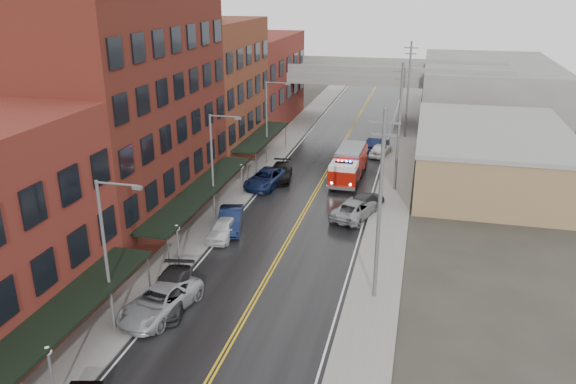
# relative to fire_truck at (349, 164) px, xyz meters

# --- Properties ---
(road) EXTENTS (11.00, 160.00, 0.02)m
(road) POSITION_rel_fire_truck_xyz_m (-2.46, -7.02, -1.63)
(road) COLOR black
(road) RESTS_ON ground
(sidewalk_left) EXTENTS (3.00, 160.00, 0.15)m
(sidewalk_left) POSITION_rel_fire_truck_xyz_m (-9.76, -7.02, -1.57)
(sidewalk_left) COLOR slate
(sidewalk_left) RESTS_ON ground
(sidewalk_right) EXTENTS (3.00, 160.00, 0.15)m
(sidewalk_right) POSITION_rel_fire_truck_xyz_m (4.84, -7.02, -1.57)
(sidewalk_right) COLOR slate
(sidewalk_right) RESTS_ON ground
(curb_left) EXTENTS (0.30, 160.00, 0.15)m
(curb_left) POSITION_rel_fire_truck_xyz_m (-8.11, -7.02, -1.57)
(curb_left) COLOR gray
(curb_left) RESTS_ON ground
(curb_right) EXTENTS (0.30, 160.00, 0.15)m
(curb_right) POSITION_rel_fire_truck_xyz_m (3.19, -7.02, -1.57)
(curb_right) COLOR gray
(curb_right) RESTS_ON ground
(brick_building_b) EXTENTS (9.00, 20.00, 18.00)m
(brick_building_b) POSITION_rel_fire_truck_xyz_m (-15.76, -14.02, 7.36)
(brick_building_b) COLOR #521D15
(brick_building_b) RESTS_ON ground
(brick_building_c) EXTENTS (9.00, 15.00, 15.00)m
(brick_building_c) POSITION_rel_fire_truck_xyz_m (-15.76, 3.48, 5.86)
(brick_building_c) COLOR brown
(brick_building_c) RESTS_ON ground
(brick_building_far) EXTENTS (9.00, 20.00, 12.00)m
(brick_building_far) POSITION_rel_fire_truck_xyz_m (-15.76, 20.98, 4.36)
(brick_building_far) COLOR maroon
(brick_building_far) RESTS_ON ground
(tan_building) EXTENTS (14.00, 22.00, 5.00)m
(tan_building) POSITION_rel_fire_truck_xyz_m (13.54, 2.98, 0.86)
(tan_building) COLOR #93764F
(tan_building) RESTS_ON ground
(right_far_block) EXTENTS (18.00, 30.00, 8.00)m
(right_far_block) POSITION_rel_fire_truck_xyz_m (15.54, 32.98, 2.36)
(right_far_block) COLOR slate
(right_far_block) RESTS_ON ground
(awning_0) EXTENTS (2.60, 16.00, 3.09)m
(awning_0) POSITION_rel_fire_truck_xyz_m (-9.95, -33.02, 1.35)
(awning_0) COLOR black
(awning_0) RESTS_ON ground
(awning_1) EXTENTS (2.60, 18.00, 3.09)m
(awning_1) POSITION_rel_fire_truck_xyz_m (-9.95, -14.02, 1.35)
(awning_1) COLOR black
(awning_1) RESTS_ON ground
(awning_2) EXTENTS (2.60, 13.00, 3.09)m
(awning_2) POSITION_rel_fire_truck_xyz_m (-9.95, 3.48, 1.34)
(awning_2) COLOR black
(awning_2) RESTS_ON ground
(globe_lamp_0) EXTENTS (0.44, 0.44, 3.12)m
(globe_lamp_0) POSITION_rel_fire_truck_xyz_m (-8.86, -35.02, 0.67)
(globe_lamp_0) COLOR #59595B
(globe_lamp_0) RESTS_ON ground
(globe_lamp_1) EXTENTS (0.44, 0.44, 3.12)m
(globe_lamp_1) POSITION_rel_fire_truck_xyz_m (-8.86, -21.02, 0.67)
(globe_lamp_1) COLOR #59595B
(globe_lamp_1) RESTS_ON ground
(globe_lamp_2) EXTENTS (0.44, 0.44, 3.12)m
(globe_lamp_2) POSITION_rel_fire_truck_xyz_m (-8.86, -7.02, 0.67)
(globe_lamp_2) COLOR #59595B
(globe_lamp_2) RESTS_ON ground
(street_lamp_0) EXTENTS (2.64, 0.22, 9.00)m
(street_lamp_0) POSITION_rel_fire_truck_xyz_m (-9.01, -29.02, 3.54)
(street_lamp_0) COLOR #59595B
(street_lamp_0) RESTS_ON ground
(street_lamp_1) EXTENTS (2.64, 0.22, 9.00)m
(street_lamp_1) POSITION_rel_fire_truck_xyz_m (-9.01, -13.02, 3.54)
(street_lamp_1) COLOR #59595B
(street_lamp_1) RESTS_ON ground
(street_lamp_2) EXTENTS (2.64, 0.22, 9.00)m
(street_lamp_2) POSITION_rel_fire_truck_xyz_m (-9.01, 2.98, 3.54)
(street_lamp_2) COLOR #59595B
(street_lamp_2) RESTS_ON ground
(utility_pole_0) EXTENTS (1.80, 0.24, 12.00)m
(utility_pole_0) POSITION_rel_fire_truck_xyz_m (4.74, -22.02, 4.66)
(utility_pole_0) COLOR #59595B
(utility_pole_0) RESTS_ON ground
(utility_pole_1) EXTENTS (1.80, 0.24, 12.00)m
(utility_pole_1) POSITION_rel_fire_truck_xyz_m (4.74, -2.02, 4.66)
(utility_pole_1) COLOR #59595B
(utility_pole_1) RESTS_ON ground
(utility_pole_2) EXTENTS (1.80, 0.24, 12.00)m
(utility_pole_2) POSITION_rel_fire_truck_xyz_m (4.74, 17.98, 4.66)
(utility_pole_2) COLOR #59595B
(utility_pole_2) RESTS_ON ground
(overpass) EXTENTS (40.00, 10.00, 7.50)m
(overpass) POSITION_rel_fire_truck_xyz_m (-2.46, 24.98, 4.34)
(overpass) COLOR slate
(overpass) RESTS_ON ground
(fire_truck) EXTENTS (3.53, 8.37, 3.03)m
(fire_truck) POSITION_rel_fire_truck_xyz_m (0.00, 0.00, 0.00)
(fire_truck) COLOR #8F0F06
(fire_truck) RESTS_ON ground
(parked_car_left_2) EXTENTS (3.86, 6.36, 1.65)m
(parked_car_left_2) POSITION_rel_fire_truck_xyz_m (-7.46, -26.82, -0.82)
(parked_car_left_2) COLOR #9B9DA2
(parked_car_left_2) RESTS_ON ground
(parked_car_left_3) EXTENTS (3.33, 6.06, 1.66)m
(parked_car_left_3) POSITION_rel_fire_truck_xyz_m (-7.36, -25.72, -0.81)
(parked_car_left_3) COLOR #232325
(parked_car_left_3) RESTS_ON ground
(parked_car_left_4) EXTENTS (1.77, 4.37, 1.49)m
(parked_car_left_4) POSITION_rel_fire_truck_xyz_m (-7.46, -15.82, -0.90)
(parked_car_left_4) COLOR silver
(parked_car_left_4) RESTS_ON ground
(parked_car_left_5) EXTENTS (2.90, 5.29, 1.65)m
(parked_car_left_5) POSITION_rel_fire_truck_xyz_m (-7.46, -14.22, -0.81)
(parked_car_left_5) COLOR #0E1732
(parked_car_left_5) RESTS_ON ground
(parked_car_left_6) EXTENTS (3.55, 6.22, 1.63)m
(parked_car_left_6) POSITION_rel_fire_truck_xyz_m (-7.46, -3.82, -0.82)
(parked_car_left_6) COLOR #121E45
(parked_car_left_6) RESTS_ON ground
(parked_car_left_7) EXTENTS (2.93, 5.46, 1.50)m
(parked_car_left_7) POSITION_rel_fire_truck_xyz_m (-6.58, -1.50, -0.89)
(parked_car_left_7) COLOR black
(parked_car_left_7) RESTS_ON ground
(parked_car_right_0) EXTENTS (4.02, 6.15, 1.57)m
(parked_car_right_0) POSITION_rel_fire_truck_xyz_m (1.87, -9.44, -0.86)
(parked_car_right_0) COLOR gray
(parked_car_right_0) RESTS_ON ground
(parked_car_right_1) EXTENTS (3.44, 5.16, 1.39)m
(parked_car_right_1) POSITION_rel_fire_truck_xyz_m (2.54, -7.22, -0.95)
(parked_car_right_1) COLOR #2A2B2D
(parked_car_right_1) RESTS_ON ground
(parked_car_right_2) EXTENTS (2.62, 4.62, 1.48)m
(parked_car_right_2) POSITION_rel_fire_truck_xyz_m (2.42, 9.18, -0.90)
(parked_car_right_2) COLOR silver
(parked_car_right_2) RESTS_ON ground
(parked_car_right_3) EXTENTS (2.78, 5.08, 1.59)m
(parked_car_right_3) POSITION_rel_fire_truck_xyz_m (1.81, 11.28, -0.85)
(parked_car_right_3) COLOR black
(parked_car_right_3) RESTS_ON ground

